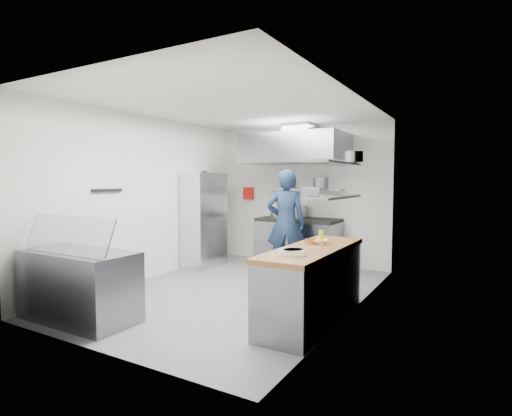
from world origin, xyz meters
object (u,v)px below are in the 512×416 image
Objects in this scene: display_case at (79,286)px; chef at (286,223)px; gas_range at (298,244)px; wire_rack at (204,220)px.

chef is at bearing 69.88° from display_case.
gas_range is at bearing 75.06° from display_case.
chef is at bearing -81.99° from gas_range.
chef is 1.75m from wire_rack.
gas_range is at bearing -104.38° from chef.
gas_range is 0.84× the size of chef.
chef is (0.11, -0.81, 0.50)m from gas_range.
wire_rack is (-1.74, -0.08, -0.02)m from chef.
gas_range is at bearing 28.59° from wire_rack.
gas_range is 0.86× the size of wire_rack.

